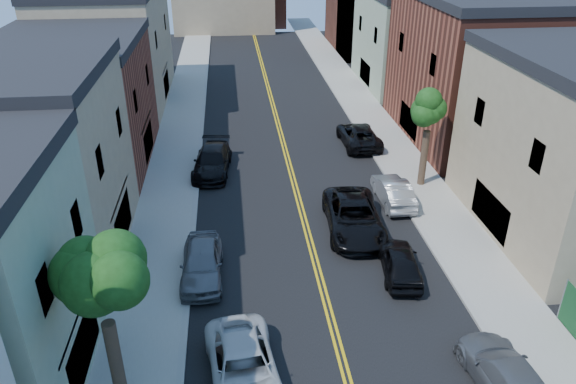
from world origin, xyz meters
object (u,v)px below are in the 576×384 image
object	(u,v)px
grey_car_left	(202,263)
black_suv_lane	(354,217)
silver_car_right	(393,191)
white_pickup	(244,368)
black_car_right	(400,262)
dark_car_right_far	(359,135)
grey_car_right	(508,377)
black_car_left	(212,161)

from	to	relation	value
grey_car_left	black_suv_lane	world-z (taller)	black_suv_lane
silver_car_right	white_pickup	bearing A→B (deg)	53.82
black_car_right	silver_car_right	xyz separation A→B (m)	(1.70, 7.10, 0.03)
black_car_right	dark_car_right_far	distance (m)	16.22
white_pickup	black_car_right	bearing A→B (deg)	31.36
grey_car_left	grey_car_right	bearing A→B (deg)	-36.22
black_car_left	grey_car_right	xyz separation A→B (m)	(10.67, -19.91, -0.06)
grey_car_left	grey_car_right	world-z (taller)	grey_car_left
black_car_right	dark_car_right_far	world-z (taller)	dark_car_right_far
grey_car_left	silver_car_right	distance (m)	12.65
black_car_right	grey_car_right	bearing A→B (deg)	110.21
black_car_right	black_suv_lane	size ratio (longest dim) A/B	0.68
black_car_left	grey_car_right	size ratio (longest dim) A/B	1.09
white_pickup	black_suv_lane	size ratio (longest dim) A/B	0.86
grey_car_left	black_suv_lane	bearing A→B (deg)	23.30
black_car_left	dark_car_right_far	size ratio (longest dim) A/B	1.01
black_car_left	silver_car_right	world-z (taller)	black_car_left
black_car_right	black_suv_lane	bearing A→B (deg)	-65.40
white_pickup	silver_car_right	distance (m)	15.98
white_pickup	black_car_right	world-z (taller)	white_pickup
dark_car_right_far	black_suv_lane	bearing A→B (deg)	74.63
black_car_right	white_pickup	bearing A→B (deg)	45.00
white_pickup	dark_car_right_far	xyz separation A→B (m)	(9.30, 22.02, 0.02)
grey_car_right	black_car_right	distance (m)	7.56
black_car_left	black_car_right	world-z (taller)	black_car_left
grey_car_left	black_car_right	xyz separation A→B (m)	(9.30, -0.85, -0.09)
white_pickup	grey_car_left	size ratio (longest dim) A/B	1.12
black_car_right	black_suv_lane	distance (m)	4.40
grey_car_right	dark_car_right_far	bearing A→B (deg)	-93.86
grey_car_right	silver_car_right	world-z (taller)	silver_car_right
white_pickup	black_car_left	size ratio (longest dim) A/B	0.96
black_suv_lane	white_pickup	bearing A→B (deg)	-118.39
black_car_right	grey_car_left	bearing A→B (deg)	2.03
silver_car_right	black_suv_lane	size ratio (longest dim) A/B	0.73
grey_car_right	black_suv_lane	distance (m)	11.95
black_car_right	black_suv_lane	world-z (taller)	black_suv_lane
black_suv_lane	silver_car_right	bearing A→B (deg)	47.48
grey_car_left	black_car_right	size ratio (longest dim) A/B	1.13
grey_car_left	grey_car_right	distance (m)	13.73
black_car_left	black_car_right	bearing A→B (deg)	-48.43
black_car_right	black_suv_lane	xyz separation A→B (m)	(-1.31, 4.20, 0.14)
black_suv_lane	grey_car_right	bearing A→B (deg)	-71.86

